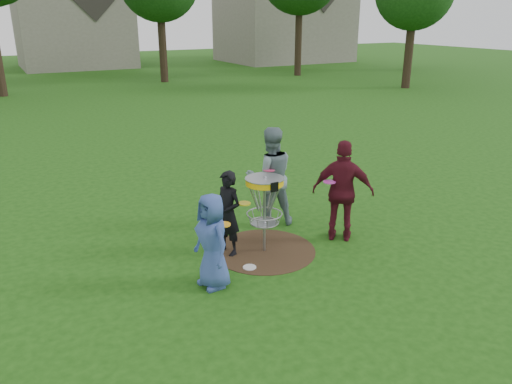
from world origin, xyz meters
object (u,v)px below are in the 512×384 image
player_blue (212,241)px  disc_golf_basket (265,196)px  player_black (228,213)px  player_grey (270,176)px  player_maroon (343,191)px

player_blue → disc_golf_basket: (1.26, 0.65, 0.28)m
player_black → player_blue: bearing=-58.0°
player_blue → disc_golf_basket: player_blue is taller
player_black → player_grey: size_ratio=0.76×
player_black → disc_golf_basket: player_black is taller
player_blue → disc_golf_basket: bearing=109.1°
player_black → disc_golf_basket: bearing=48.2°
player_blue → disc_golf_basket: 1.45m
player_grey → player_blue: bearing=55.5°
player_blue → player_maroon: player_maroon is taller
player_black → player_grey: player_grey is taller
player_blue → player_maroon: (2.74, 0.41, 0.19)m
player_maroon → disc_golf_basket: player_maroon is taller
disc_golf_basket → player_maroon: bearing=-9.2°
player_black → player_maroon: player_maroon is taller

